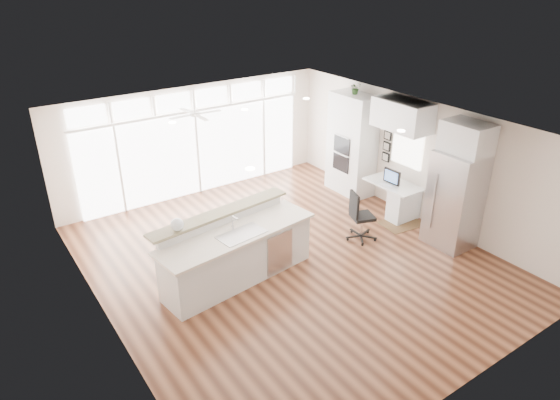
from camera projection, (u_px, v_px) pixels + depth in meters
floor at (289, 260)px, 9.85m from camera, size 7.00×8.00×0.02m
ceiling at (291, 128)px, 8.67m from camera, size 7.00×8.00×0.02m
wall_back at (195, 140)px, 12.23m from camera, size 7.00×0.04×2.70m
wall_front at (474, 311)px, 6.30m from camera, size 7.00×0.04×2.70m
wall_left at (100, 255)px, 7.47m from camera, size 0.04×8.00×2.70m
wall_right at (418, 160)px, 11.05m from camera, size 0.04×8.00×2.70m
glass_wall at (197, 153)px, 12.31m from camera, size 5.80×0.06×2.08m
transom_row at (193, 99)px, 11.73m from camera, size 5.90×0.06×0.40m
desk_window at (408, 148)px, 11.17m from camera, size 0.04×0.85×0.85m
ceiling_fan at (195, 109)px, 10.59m from camera, size 1.16×1.16×0.32m
recessed_lights at (284, 127)px, 8.83m from camera, size 3.40×3.00×0.02m
oven_cabinet at (352, 144)px, 12.26m from camera, size 0.64×1.20×2.50m
desk_nook at (392, 198)px, 11.51m from camera, size 0.72×1.30×0.76m
upper_cabinets at (402, 115)px, 10.67m from camera, size 0.64×1.30×0.64m
refrigerator at (455, 200)px, 10.00m from camera, size 0.76×0.90×2.00m
fridge_cabinet at (467, 138)px, 9.47m from camera, size 0.64×0.90×0.60m
framed_photos at (387, 146)px, 11.69m from camera, size 0.06×0.22×0.80m
kitchen_island at (238, 251)px, 9.02m from camera, size 3.16×1.52×1.21m
rug at (401, 223)px, 11.20m from camera, size 0.99×0.76×0.01m
office_chair at (363, 216)px, 10.36m from camera, size 0.70×0.68×1.08m
fishbowl at (177, 225)px, 8.40m from camera, size 0.24×0.24×0.22m
monitor at (392, 177)px, 11.22m from camera, size 0.10×0.45×0.37m
keyboard at (386, 186)px, 11.21m from camera, size 0.15×0.33×0.02m
potted_plant at (355, 89)px, 11.67m from camera, size 0.30×0.32×0.22m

